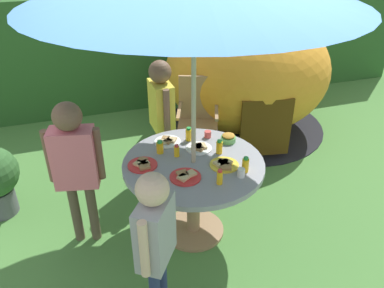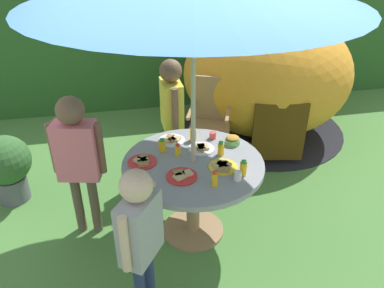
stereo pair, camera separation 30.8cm
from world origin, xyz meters
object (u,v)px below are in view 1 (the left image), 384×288
object	(u,v)px
plate_center_back	(185,176)
plate_near_right	(168,141)
garden_table	(193,177)
juice_bottle_far_right	(154,190)
juice_bottle_spot_a	(177,151)
plate_front_edge	(224,164)
juice_bottle_far_left	(245,165)
plate_mid_left	(199,148)
plate_near_left	(143,164)
juice_bottle_spot_b	(219,147)
juice_bottle_center_front	(160,147)
child_in_yellow_shirt	(161,106)
child_in_grey_shirt	(155,232)
juice_bottle_mid_right	(189,134)
child_in_pink_shirt	(75,158)
wooden_chair	(198,117)
dome_tent	(247,72)
juice_bottle_back_edge	(220,177)
cup_near	(208,134)
cup_far	(241,173)
snack_bowl	(228,138)

from	to	relation	value
plate_center_back	plate_near_right	distance (m)	0.57
garden_table	juice_bottle_far_right	xyz separation A→B (m)	(-0.41, -0.34, 0.20)
juice_bottle_spot_a	plate_front_edge	bearing A→B (deg)	-39.10
plate_near_right	juice_bottle_far_left	distance (m)	0.78
plate_mid_left	juice_bottle_far_right	distance (m)	0.73
plate_front_edge	juice_bottle_spot_a	xyz separation A→B (m)	(-0.32, 0.26, 0.04)
plate_near_left	plate_front_edge	size ratio (longest dim) A/B	1.02
juice_bottle_spot_a	juice_bottle_spot_b	world-z (taller)	juice_bottle_spot_b
plate_front_edge	juice_bottle_center_front	distance (m)	0.57
child_in_yellow_shirt	child_in_grey_shirt	world-z (taller)	child_in_yellow_shirt
juice_bottle_center_front	juice_bottle_spot_a	xyz separation A→B (m)	(0.12, -0.09, -0.00)
plate_front_edge	plate_mid_left	bearing A→B (deg)	108.94
juice_bottle_mid_right	child_in_pink_shirt	bearing A→B (deg)	-171.41
child_in_pink_shirt	plate_front_edge	world-z (taller)	child_in_pink_shirt
plate_near_left	juice_bottle_far_left	world-z (taller)	juice_bottle_far_left
garden_table	plate_front_edge	distance (m)	0.30
wooden_chair	dome_tent	bearing A→B (deg)	56.57
child_in_pink_shirt	juice_bottle_back_edge	distance (m)	1.15
juice_bottle_spot_a	juice_bottle_spot_b	distance (m)	0.36
child_in_pink_shirt	cup_near	world-z (taller)	child_in_pink_shirt
juice_bottle_far_left	juice_bottle_center_front	xyz separation A→B (m)	(-0.57, 0.48, -0.01)
plate_mid_left	juice_bottle_spot_b	world-z (taller)	juice_bottle_spot_b
garden_table	wooden_chair	xyz separation A→B (m)	(0.43, 1.15, -0.04)
plate_center_back	juice_bottle_far_right	size ratio (longest dim) A/B	2.12
juice_bottle_mid_right	juice_bottle_spot_a	distance (m)	0.29
garden_table	plate_near_right	bearing A→B (deg)	107.87
child_in_yellow_shirt	juice_bottle_center_front	world-z (taller)	child_in_yellow_shirt
plate_mid_left	cup_far	size ratio (longest dim) A/B	3.20
juice_bottle_spot_b	plate_center_back	bearing A→B (deg)	-145.90
garden_table	juice_bottle_spot_a	size ratio (longest dim) A/B	10.93
juice_bottle_spot_b	juice_bottle_mid_right	bearing A→B (deg)	121.55
plate_near_right	plate_mid_left	xyz separation A→B (m)	(0.23, -0.19, 0.00)
dome_tent	juice_bottle_back_edge	bearing A→B (deg)	-109.59
dome_tent	plate_front_edge	distance (m)	2.21
plate_near_right	cup_far	size ratio (longest dim) A/B	3.35
wooden_chair	juice_bottle_spot_b	world-z (taller)	wooden_chair
child_in_pink_shirt	plate_mid_left	bearing A→B (deg)	11.14
wooden_chair	garden_table	bearing A→B (deg)	-90.00
wooden_chair	juice_bottle_center_front	world-z (taller)	wooden_chair
snack_bowl	dome_tent	bearing A→B (deg)	59.72
plate_front_edge	juice_bottle_spot_b	xyz separation A→B (m)	(0.04, 0.20, 0.04)
juice_bottle_center_front	juice_bottle_mid_right	distance (m)	0.33
child_in_grey_shirt	plate_front_edge	xyz separation A→B (m)	(0.71, 0.60, -0.01)
child_in_grey_shirt	plate_near_left	size ratio (longest dim) A/B	5.04
child_in_yellow_shirt	juice_bottle_spot_a	bearing A→B (deg)	-7.11
juice_bottle_center_front	juice_bottle_spot_b	world-z (taller)	juice_bottle_spot_b
dome_tent	juice_bottle_far_left	distance (m)	2.26
garden_table	juice_bottle_spot_a	distance (m)	0.26
juice_bottle_center_front	cup_near	world-z (taller)	juice_bottle_center_front
juice_bottle_spot_b	cup_near	bearing A→B (deg)	89.62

